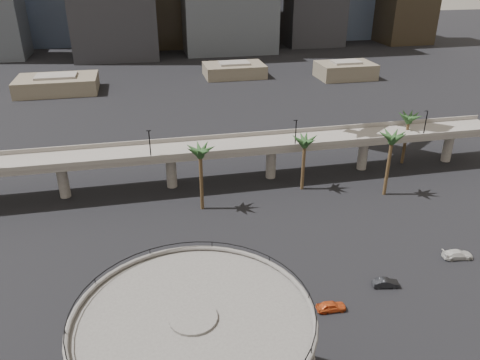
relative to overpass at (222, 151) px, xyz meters
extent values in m
cylinder|color=#53504E|center=(-13.00, -59.00, 4.44)|extent=(22.00, 22.00, 0.45)
torus|color=#53504E|center=(-13.00, -59.00, 4.91)|extent=(22.20, 22.20, 0.50)
torus|color=black|center=(-13.00, -59.00, 5.71)|extent=(21.80, 21.80, 0.10)
cylinder|color=#53504E|center=(-13.00, -59.00, 8.44)|extent=(22.00, 22.00, 0.45)
torus|color=#53504E|center=(-13.00, -59.00, 8.91)|extent=(22.20, 22.20, 0.50)
torus|color=black|center=(-13.00, -59.00, 9.71)|extent=(21.80, 21.80, 0.10)
cube|color=slate|center=(0.00, 0.00, 0.66)|extent=(130.00, 9.00, 0.90)
cube|color=slate|center=(0.00, -4.50, 1.56)|extent=(130.00, 0.30, 1.00)
cube|color=slate|center=(0.00, 4.50, 1.56)|extent=(130.00, 0.30, 1.00)
cylinder|color=slate|center=(-33.00, 0.00, -3.54)|extent=(2.20, 2.20, 8.00)
cylinder|color=slate|center=(-11.00, 0.00, -3.54)|extent=(2.20, 2.20, 8.00)
cylinder|color=slate|center=(11.00, 0.00, -3.54)|extent=(2.20, 2.20, 8.00)
cylinder|color=slate|center=(33.00, 0.00, -3.54)|extent=(2.20, 2.20, 8.00)
cylinder|color=slate|center=(55.00, 0.00, -3.54)|extent=(2.20, 2.20, 8.00)
cylinder|color=black|center=(-15.00, -4.00, 4.16)|extent=(0.24, 0.24, 6.00)
cylinder|color=black|center=(15.00, -4.00, 4.16)|extent=(0.24, 0.24, 6.00)
cylinder|color=black|center=(45.00, -4.00, 4.16)|extent=(0.24, 0.24, 6.00)
cylinder|color=#4D3921|center=(-6.00, -11.00, -1.26)|extent=(0.70, 0.70, 12.15)
ellipsoid|color=#1F3E1C|center=(-6.00, -11.00, 5.21)|extent=(4.40, 4.40, 2.00)
cylinder|color=#4D3921|center=(16.00, -7.00, -1.94)|extent=(0.70, 0.70, 10.80)
ellipsoid|color=#1F3E1C|center=(16.00, -7.00, 3.86)|extent=(4.40, 4.40, 2.00)
cylinder|color=#4D3921|center=(32.00, -13.00, -1.04)|extent=(0.70, 0.70, 12.60)
ellipsoid|color=#1F3E1C|center=(32.00, -13.00, 5.66)|extent=(4.40, 4.40, 2.00)
cylinder|color=#4D3921|center=(44.00, 1.00, -1.71)|extent=(0.70, 0.70, 11.25)
ellipsoid|color=#1F3E1C|center=(44.00, 1.00, 4.31)|extent=(4.40, 4.40, 2.00)
cube|color=brown|center=(-45.00, 85.00, -4.59)|extent=(28.00, 18.00, 5.50)
cube|color=slate|center=(-45.00, 85.00, -1.44)|extent=(14.00, 9.00, 0.80)
cube|color=brown|center=(22.00, 95.00, -4.84)|extent=(24.00, 16.00, 5.00)
cube|color=slate|center=(22.00, 95.00, -1.94)|extent=(12.00, 8.00, 0.80)
cube|color=brown|center=(65.00, 83.00, -4.34)|extent=(22.00, 15.00, 6.00)
cube|color=slate|center=(65.00, 83.00, -0.94)|extent=(11.00, 7.50, 0.80)
cube|color=#3C485E|center=(-55.00, 190.00, 15.06)|extent=(30.00, 30.00, 44.80)
cube|color=gray|center=(55.00, 185.00, 12.26)|extent=(24.00, 24.00, 39.20)
cube|color=gray|center=(18.00, 205.00, 10.39)|extent=(22.00, 22.00, 35.46)
imported|color=#C84C1C|center=(7.68, -43.83, -6.62)|extent=(4.29, 1.90, 1.43)
imported|color=black|center=(17.74, -40.66, -6.67)|extent=(4.24, 2.11, 1.33)
imported|color=silver|center=(32.89, -36.41, -6.62)|extent=(5.20, 2.66, 1.44)
camera|label=1|loc=(-15.67, -91.29, 38.20)|focal=35.00mm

